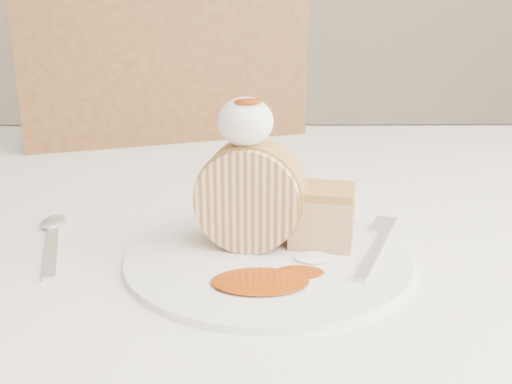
{
  "coord_description": "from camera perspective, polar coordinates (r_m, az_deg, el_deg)",
  "views": [
    {
      "loc": [
        -0.05,
        -0.43,
        0.96
      ],
      "look_at": [
        -0.04,
        0.04,
        0.81
      ],
      "focal_mm": 40.0,
      "sensor_mm": 36.0,
      "label": 1
    }
  ],
  "objects": [
    {
      "name": "table",
      "position": [
        0.69,
        3.42,
        -7.66
      ],
      "size": [
        1.4,
        0.9,
        0.75
      ],
      "color": "white",
      "rests_on": "ground"
    },
    {
      "name": "chair_far",
      "position": [
        1.13,
        -9.06,
        -3.22
      ],
      "size": [
        0.59,
        0.59,
        0.98
      ],
      "rotation": [
        0.0,
        0.0,
        3.49
      ],
      "color": "brown",
      "rests_on": "ground"
    },
    {
      "name": "plate",
      "position": [
        0.5,
        1.17,
        -6.49
      ],
      "size": [
        0.29,
        0.29,
        0.01
      ],
      "primitive_type": "cylinder",
      "rotation": [
        0.0,
        0.0,
        -0.22
      ],
      "color": "white",
      "rests_on": "table"
    },
    {
      "name": "roulade_slice",
      "position": [
        0.5,
        -0.56,
        -0.39
      ],
      "size": [
        0.1,
        0.06,
        0.09
      ],
      "primitive_type": "cylinder",
      "rotation": [
        1.57,
        0.0,
        -0.17
      ],
      "color": "beige",
      "rests_on": "plate"
    },
    {
      "name": "cake_chunk",
      "position": [
        0.51,
        6.64,
        -2.71
      ],
      "size": [
        0.06,
        0.06,
        0.05
      ],
      "primitive_type": "cube",
      "rotation": [
        0.0,
        0.0,
        -0.22
      ],
      "color": "#BB9046",
      "rests_on": "plate"
    },
    {
      "name": "whipped_cream",
      "position": [
        0.48,
        -1.06,
        7.03
      ],
      "size": [
        0.05,
        0.05,
        0.04
      ],
      "primitive_type": "ellipsoid",
      "color": "white",
      "rests_on": "roulade_slice"
    },
    {
      "name": "caramel_drizzle",
      "position": [
        0.47,
        -0.76,
        9.65
      ],
      "size": [
        0.02,
        0.02,
        0.01
      ],
      "primitive_type": "ellipsoid",
      "color": "#893005",
      "rests_on": "whipped_cream"
    },
    {
      "name": "caramel_pool",
      "position": [
        0.44,
        0.4,
        -8.9
      ],
      "size": [
        0.09,
        0.06,
        0.0
      ],
      "primitive_type": null,
      "rotation": [
        0.0,
        0.0,
        -0.22
      ],
      "color": "#893005",
      "rests_on": "plate"
    },
    {
      "name": "fork",
      "position": [
        0.5,
        11.66,
        -6.23
      ],
      "size": [
        0.08,
        0.14,
        0.0
      ],
      "primitive_type": "cube",
      "rotation": [
        0.0,
        0.0,
        -0.4
      ],
      "color": "silver",
      "rests_on": "plate"
    },
    {
      "name": "spoon",
      "position": [
        0.54,
        -19.79,
        -5.63
      ],
      "size": [
        0.06,
        0.14,
        0.0
      ],
      "primitive_type": "cube",
      "rotation": [
        0.0,
        0.0,
        0.29
      ],
      "color": "silver",
      "rests_on": "table"
    }
  ]
}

